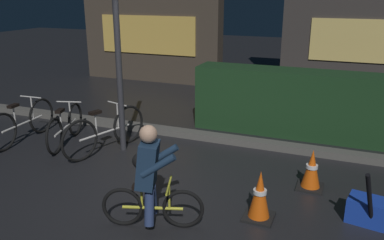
# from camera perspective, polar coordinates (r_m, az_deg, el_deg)

# --- Properties ---
(ground_plane) EXTENTS (40.00, 40.00, 0.00)m
(ground_plane) POSITION_cam_1_polar(r_m,az_deg,el_deg) (5.52, -4.33, -10.49)
(ground_plane) COLOR black
(sidewalk_curb) EXTENTS (12.00, 0.24, 0.12)m
(sidewalk_curb) POSITION_cam_1_polar(r_m,az_deg,el_deg) (7.35, 3.20, -2.49)
(sidewalk_curb) COLOR #56544F
(sidewalk_curb) RESTS_ON ground
(hedge_row) EXTENTS (4.80, 0.70, 1.23)m
(hedge_row) POSITION_cam_1_polar(r_m,az_deg,el_deg) (7.71, 18.27, 1.94)
(hedge_row) COLOR #19381C
(hedge_row) RESTS_ON ground
(storefront_left) EXTENTS (4.34, 0.54, 4.33)m
(storefront_left) POSITION_cam_1_polar(r_m,az_deg,el_deg) (12.23, -5.91, 15.63)
(storefront_left) COLOR #42382D
(storefront_left) RESTS_ON ground
(street_post) EXTENTS (0.10, 0.10, 2.96)m
(street_post) POSITION_cam_1_polar(r_m,az_deg,el_deg) (6.65, -10.41, 7.76)
(street_post) COLOR #2D2D33
(street_post) RESTS_ON ground
(parked_bike_leftmost) EXTENTS (0.46, 1.69, 0.78)m
(parked_bike_leftmost) POSITION_cam_1_polar(r_m,az_deg,el_deg) (7.84, -23.00, -0.36)
(parked_bike_leftmost) COLOR black
(parked_bike_leftmost) RESTS_ON ground
(parked_bike_left_mid) EXTENTS (0.54, 1.52, 0.72)m
(parked_bike_left_mid) POSITION_cam_1_polar(r_m,az_deg,el_deg) (7.44, -17.62, -0.88)
(parked_bike_left_mid) COLOR black
(parked_bike_left_mid) RESTS_ON ground
(parked_bike_center_left) EXTENTS (0.58, 1.67, 0.80)m
(parked_bike_center_left) POSITION_cam_1_polar(r_m,az_deg,el_deg) (6.90, -12.26, -1.61)
(parked_bike_center_left) COLOR black
(parked_bike_center_left) RESTS_ON ground
(traffic_cone_near) EXTENTS (0.36, 0.36, 0.62)m
(traffic_cone_near) POSITION_cam_1_polar(r_m,az_deg,el_deg) (4.90, 9.64, -10.62)
(traffic_cone_near) COLOR black
(traffic_cone_near) RESTS_ON ground
(traffic_cone_far) EXTENTS (0.36, 0.36, 0.57)m
(traffic_cone_far) POSITION_cam_1_polar(r_m,az_deg,el_deg) (5.78, 16.71, -6.85)
(traffic_cone_far) COLOR black
(traffic_cone_far) RESTS_ON ground
(blue_crate) EXTENTS (0.49, 0.39, 0.30)m
(blue_crate) POSITION_cam_1_polar(r_m,az_deg,el_deg) (5.27, 23.73, -11.71)
(blue_crate) COLOR #193DB7
(blue_crate) RESTS_ON ground
(cyclist) EXTENTS (1.14, 0.50, 1.25)m
(cyclist) POSITION_cam_1_polar(r_m,az_deg,el_deg) (4.57, -6.06, -8.00)
(cyclist) COLOR black
(cyclist) RESTS_ON ground
(closed_umbrella) EXTENTS (0.21, 0.39, 0.79)m
(closed_umbrella) POSITION_cam_1_polar(r_m,az_deg,el_deg) (4.93, 24.05, -10.58)
(closed_umbrella) COLOR black
(closed_umbrella) RESTS_ON ground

